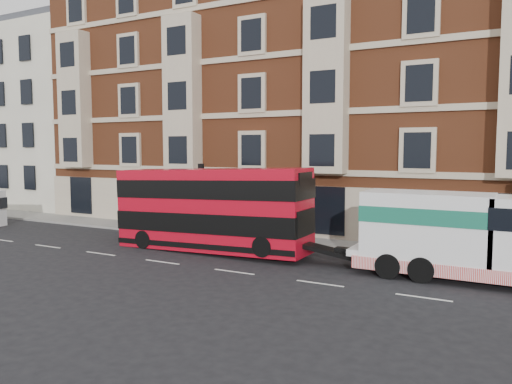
% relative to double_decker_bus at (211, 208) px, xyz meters
% --- Properties ---
extents(ground, '(120.00, 120.00, 0.00)m').
position_rel_double_decker_bus_xyz_m(ground, '(3.32, -3.18, -2.30)').
color(ground, black).
rests_on(ground, ground).
extents(sidewalk, '(90.00, 3.00, 0.15)m').
position_rel_double_decker_bus_xyz_m(sidewalk, '(3.32, 4.32, -2.22)').
color(sidewalk, slate).
rests_on(sidewalk, ground).
extents(victorian_terrace, '(45.00, 12.00, 20.40)m').
position_rel_double_decker_bus_xyz_m(victorian_terrace, '(3.82, 11.82, 7.77)').
color(victorian_terrace, brown).
rests_on(victorian_terrace, ground).
extents(cream_block, '(16.00, 10.00, 16.80)m').
position_rel_double_decker_bus_xyz_m(cream_block, '(-26.68, 10.82, 6.04)').
color(cream_block, beige).
rests_on(cream_block, ground).
extents(lamp_post_west, '(0.35, 0.15, 4.35)m').
position_rel_double_decker_bus_xyz_m(lamp_post_west, '(-2.68, 3.02, 0.38)').
color(lamp_post_west, black).
rests_on(lamp_post_west, sidewalk).
extents(double_decker_bus, '(10.72, 2.46, 4.34)m').
position_rel_double_decker_bus_xyz_m(double_decker_bus, '(0.00, 0.00, 0.00)').
color(double_decker_bus, '#B70A1C').
rests_on(double_decker_bus, ground).
extents(tow_truck, '(8.58, 2.54, 3.58)m').
position_rel_double_decker_bus_xyz_m(tow_truck, '(12.06, 0.00, -0.40)').
color(tow_truck, white).
rests_on(tow_truck, ground).
extents(pedestrian, '(0.68, 0.46, 1.82)m').
position_rel_double_decker_bus_xyz_m(pedestrian, '(-5.86, 4.82, -1.24)').
color(pedestrian, '#1C172F').
rests_on(pedestrian, sidewalk).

